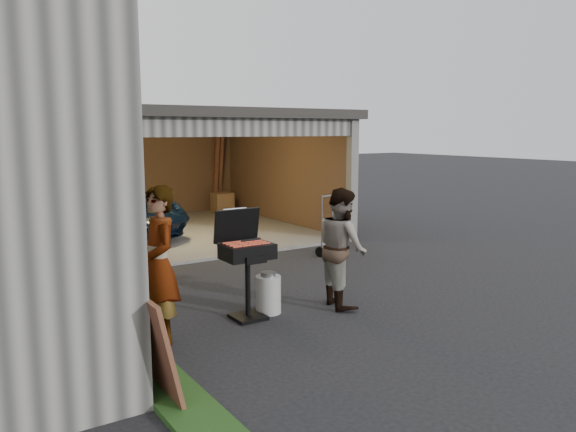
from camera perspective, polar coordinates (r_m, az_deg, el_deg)
name	(u,v)px	position (r m, az deg, el deg)	size (l,w,h in m)	color
ground	(294,315)	(7.68, 0.64, -10.00)	(80.00, 80.00, 0.00)	black
groundcover_strip	(160,380)	(5.88, -12.83, -15.94)	(0.50, 8.00, 0.06)	#193814
garage	(163,155)	(13.72, -12.61, 6.02)	(6.80, 6.30, 2.90)	#605E59
minivan	(96,211)	(13.47, -18.88, 0.46)	(2.12, 4.60, 1.28)	black
woman	(159,265)	(6.67, -12.97, -4.88)	(0.67, 0.44, 1.84)	silver
man	(342,247)	(7.91, 5.50, -3.18)	(0.82, 0.64, 1.68)	#3E1C18
bbq_grill	(246,255)	(7.34, -4.28, -3.96)	(0.64, 0.57, 1.44)	black
propane_tank	(268,295)	(7.68, -2.01, -7.98)	(0.34, 0.34, 0.51)	beige
plywood_panel	(154,346)	(5.41, -13.48, -12.72)	(0.04, 0.92, 1.03)	#552B1D
hand_truck	(329,244)	(11.13, 4.20, -2.86)	(0.53, 0.47, 1.22)	gray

